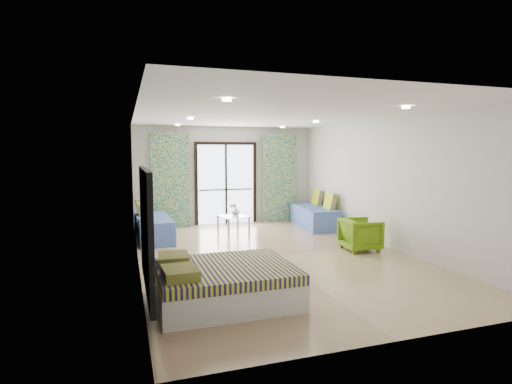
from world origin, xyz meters
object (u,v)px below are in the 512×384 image
object	(u,v)px
daybed_left	(153,227)
daybed_right	(314,216)
armchair	(360,233)
coffee_table	(233,218)
bed	(224,283)

from	to	relation	value
daybed_left	daybed_right	distance (m)	4.24
daybed_left	armchair	distance (m)	4.62
daybed_right	coffee_table	size ratio (longest dim) A/B	2.56
coffee_table	armchair	size ratio (longest dim) A/B	1.10
bed	daybed_left	distance (m)	4.30
daybed_left	daybed_right	world-z (taller)	daybed_right
daybed_left	coffee_table	bearing A→B (deg)	0.68
daybed_right	armchair	xyz separation A→B (m)	(-0.27, -2.62, 0.06)
daybed_left	coffee_table	world-z (taller)	daybed_left
bed	daybed_right	distance (m)	5.76
bed	coffee_table	xyz separation A→B (m)	(1.30, 4.37, 0.12)
armchair	daybed_right	bearing A→B (deg)	-1.62
daybed_right	armchair	world-z (taller)	daybed_right
bed	daybed_right	bearing A→B (deg)	51.44
bed	coffee_table	distance (m)	4.56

